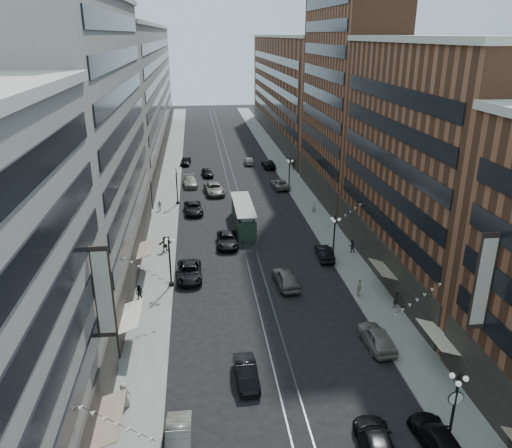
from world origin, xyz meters
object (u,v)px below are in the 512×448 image
lamppost_sw_mid (177,185)px  pedestrian_4 (359,288)px  lamppost_se_mid (289,173)px  car_11 (280,184)px  pedestrian_6 (160,205)px  lamppost_se_near (454,405)px  pedestrian_2 (139,293)px  pedestrian_3 (510,444)px  streetcar (243,216)px  pedestrian_9 (293,165)px  car_13 (207,172)px  car_8 (190,182)px  car_extra_1 (286,278)px  pedestrian_extra_0 (396,299)px  car_14 (249,161)px  car_10 (325,253)px  lamppost_se_far (334,237)px  car_4 (377,337)px  car_6 (376,443)px  pedestrian_1 (124,395)px  car_extra_0 (214,189)px  car_9 (186,161)px  car_3 (438,438)px  pedestrian_5 (165,244)px  pedestrian_7 (352,246)px  car_extra_2 (227,240)px  lamppost_sw_far (170,259)px  car_12 (269,164)px  pedestrian_8 (314,207)px  car_7 (193,208)px  car_5 (246,373)px  car_2 (189,272)px  car_1 (179,440)px

lamppost_sw_mid → pedestrian_4: size_ratio=2.92×
lamppost_se_mid → car_11: lamppost_se_mid is taller
pedestrian_6 → lamppost_se_near: bearing=96.9°
pedestrian_2 → pedestrian_3: 33.29m
streetcar → pedestrian_9: (12.50, 28.41, -0.37)m
lamppost_se_mid → car_13: size_ratio=1.22×
car_8 → car_extra_1: car_extra_1 is taller
pedestrian_2 → pedestrian_extra_0: (24.45, -4.28, 0.09)m
pedestrian_4 → car_14: (-5.08, 55.72, -0.40)m
car_10 → lamppost_se_far: bearing=138.6°
car_4 → car_11: 46.61m
lamppost_se_far → car_14: 47.32m
pedestrian_9 → car_extra_1: (-9.78, -46.47, -0.19)m
streetcar → car_4: size_ratio=2.27×
lamppost_se_mid → car_14: (-4.78, 19.02, -2.41)m
car_6 → pedestrian_1: bearing=-13.2°
pedestrian_6 → car_extra_0: bearing=-153.8°
car_9 → pedestrian_extra_0: 62.83m
pedestrian_4 → car_3: bearing=-175.4°
lamppost_se_near → car_11: (-1.25, 57.70, -2.46)m
car_13 → pedestrian_5: bearing=-106.5°
car_3 → pedestrian_5: pedestrian_5 is taller
car_3 → lamppost_se_near: bearing=-176.3°
car_3 → pedestrian_5: (-18.64, 33.16, 0.31)m
car_13 → car_4: bearing=-83.7°
car_3 → pedestrian_7: 30.14m
pedestrian_2 → car_14: 56.39m
pedestrian_1 → pedestrian_3: pedestrian_1 is taller
car_extra_0 → car_extra_2: bearing=-95.1°
pedestrian_9 → car_extra_0: (-15.84, -13.19, -0.22)m
streetcar → car_extra_2: streetcar is taller
lamppost_sw_far → pedestrian_4: (18.70, -4.71, -2.00)m
lamppost_se_far → car_extra_2: 13.51m
car_12 → pedestrian_5: 42.78m
car_11 → pedestrian_8: pedestrian_8 is taller
lamppost_sw_mid → car_12: bearing=50.3°
pedestrian_2 → car_8: (4.86, 39.68, -0.19)m
car_6 → pedestrian_2: size_ratio=3.19×
car_8 → pedestrian_8: 24.46m
car_7 → pedestrian_2: bearing=-106.5°
car_5 → car_extra_1: size_ratio=0.86×
lamppost_sw_far → pedestrian_6: (-2.57, 24.12, -2.17)m
car_6 → pedestrian_5: size_ratio=2.92×
car_2 → pedestrian_9: (19.81, 43.56, 0.30)m
pedestrian_4 → car_7: bearing=38.6°
car_7 → car_9: size_ratio=1.19×
lamppost_se_mid → car_11: bearing=126.2°
car_12 → car_extra_0: (-11.38, -15.80, 0.06)m
lamppost_sw_mid → car_12: 27.07m
car_1 → pedestrian_5: pedestrian_5 is taller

